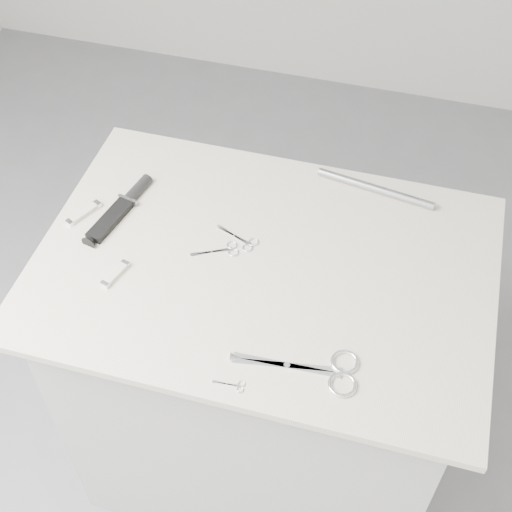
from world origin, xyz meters
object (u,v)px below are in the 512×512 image
(tiny_scissors, at_px, (233,385))
(sheathed_knife, at_px, (123,206))
(embroidery_scissors_a, at_px, (223,250))
(pocket_knife_a, at_px, (84,213))
(large_shears, at_px, (323,370))
(pocket_knife_b, at_px, (115,274))
(metal_rail, at_px, (375,189))
(plinth, at_px, (262,377))
(embroidery_scissors_b, at_px, (243,241))

(tiny_scissors, bearing_deg, sheathed_knife, 131.24)
(embroidery_scissors_a, relative_size, pocket_knife_a, 1.14)
(pocket_knife_a, bearing_deg, large_shears, -86.52)
(tiny_scissors, xyz_separation_m, pocket_knife_b, (-0.32, 0.19, 0.00))
(tiny_scissors, bearing_deg, metal_rail, 70.27)
(plinth, height_order, tiny_scissors, tiny_scissors)
(pocket_knife_a, relative_size, metal_rail, 0.32)
(embroidery_scissors_a, bearing_deg, tiny_scissors, -95.82)
(large_shears, bearing_deg, embroidery_scissors_b, 124.85)
(pocket_knife_b, bearing_deg, plinth, -52.06)
(embroidery_scissors_b, height_order, pocket_knife_b, pocket_knife_b)
(tiny_scissors, distance_m, sheathed_knife, 0.55)
(large_shears, relative_size, embroidery_scissors_a, 2.37)
(sheathed_knife, bearing_deg, embroidery_scissors_a, -91.63)
(plinth, bearing_deg, pocket_knife_a, 175.67)
(embroidery_scissors_a, height_order, embroidery_scissors_b, same)
(plinth, relative_size, large_shears, 3.62)
(embroidery_scissors_a, distance_m, sheathed_knife, 0.27)
(plinth, distance_m, pocket_knife_b, 0.57)
(pocket_knife_b, bearing_deg, sheathed_knife, 34.52)
(large_shears, xyz_separation_m, tiny_scissors, (-0.16, -0.08, -0.00))
(pocket_knife_a, xyz_separation_m, pocket_knife_b, (0.14, -0.15, -0.00))
(embroidery_scissors_a, relative_size, metal_rail, 0.36)
(plinth, relative_size, metal_rail, 3.12)
(embroidery_scissors_b, height_order, tiny_scissors, same)
(embroidery_scissors_b, relative_size, sheathed_knife, 0.47)
(sheathed_knife, xyz_separation_m, pocket_knife_b, (0.06, -0.19, -0.00))
(sheathed_knife, xyz_separation_m, metal_rail, (0.56, 0.21, 0.00))
(metal_rail, bearing_deg, plinth, -123.97)
(plinth, distance_m, embroidery_scissors_b, 0.48)
(sheathed_knife, bearing_deg, metal_rail, -56.89)
(pocket_knife_a, xyz_separation_m, metal_rail, (0.64, 0.26, 0.00))
(sheathed_knife, bearing_deg, embroidery_scissors_b, -82.62)
(large_shears, relative_size, metal_rail, 0.86)
(sheathed_knife, distance_m, metal_rail, 0.60)
(sheathed_knife, bearing_deg, tiny_scissors, -122.95)
(pocket_knife_b, relative_size, metal_rail, 0.28)
(tiny_scissors, height_order, pocket_knife_b, pocket_knife_b)
(pocket_knife_b, xyz_separation_m, metal_rail, (0.50, 0.41, 0.00))
(large_shears, distance_m, metal_rail, 0.52)
(embroidery_scissors_b, bearing_deg, tiny_scissors, -54.65)
(tiny_scissors, bearing_deg, plinth, 90.64)
(pocket_knife_b, bearing_deg, embroidery_scissors_a, -40.53)
(large_shears, relative_size, pocket_knife_a, 2.70)
(plinth, relative_size, tiny_scissors, 14.33)
(sheathed_knife, relative_size, pocket_knife_a, 2.48)
(large_shears, xyz_separation_m, pocket_knife_b, (-0.48, 0.12, 0.00))
(large_shears, distance_m, tiny_scissors, 0.18)
(plinth, height_order, large_shears, large_shears)
(pocket_knife_a, height_order, pocket_knife_b, pocket_knife_a)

